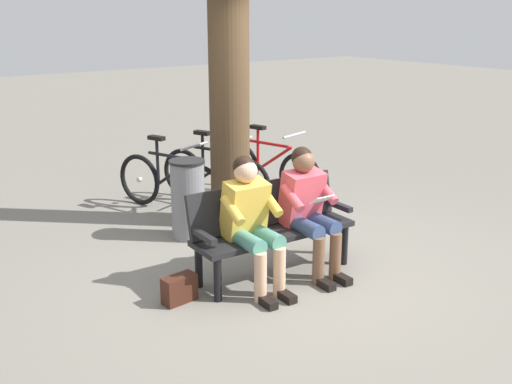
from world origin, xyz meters
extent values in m
plane|color=slate|center=(0.00, 0.00, 0.00)|extent=(40.00, 40.00, 0.00)
cube|color=black|center=(0.21, -0.13, 0.42)|extent=(1.62, 0.50, 0.05)
cube|color=black|center=(0.20, -0.32, 0.66)|extent=(1.60, 0.20, 0.42)
cube|color=black|center=(-0.55, -0.10, 0.56)|extent=(0.08, 0.40, 0.05)
cube|color=black|center=(0.97, -0.16, 0.56)|extent=(0.08, 0.40, 0.05)
cylinder|color=black|center=(-0.50, 0.07, 0.20)|extent=(0.07, 0.07, 0.40)
cylinder|color=black|center=(0.94, 0.01, 0.20)|extent=(0.07, 0.07, 0.40)
cylinder|color=black|center=(-0.51, -0.27, 0.20)|extent=(0.07, 0.07, 0.40)
cylinder|color=black|center=(0.92, -0.33, 0.20)|extent=(0.07, 0.07, 0.40)
cube|color=#D84C59|center=(-0.11, -0.14, 0.71)|extent=(0.39, 0.32, 0.55)
sphere|color=brown|center=(-0.11, -0.12, 1.06)|extent=(0.21, 0.21, 0.21)
sphere|color=black|center=(-0.11, -0.15, 1.10)|extent=(0.20, 0.20, 0.20)
cylinder|color=#334772|center=(-0.20, 0.07, 0.49)|extent=(0.17, 0.41, 0.15)
cylinder|color=brown|center=(-0.19, 0.27, 0.23)|extent=(0.11, 0.11, 0.45)
cube|color=black|center=(-0.19, 0.37, 0.04)|extent=(0.10, 0.22, 0.07)
cylinder|color=#D84C59|center=(-0.30, -0.01, 0.77)|extent=(0.10, 0.31, 0.23)
cylinder|color=#334772|center=(0.00, 0.06, 0.49)|extent=(0.17, 0.41, 0.15)
cylinder|color=brown|center=(0.01, 0.26, 0.23)|extent=(0.11, 0.11, 0.45)
cube|color=black|center=(0.01, 0.36, 0.04)|extent=(0.10, 0.22, 0.07)
cylinder|color=#D84C59|center=(0.10, -0.03, 0.77)|extent=(0.10, 0.31, 0.23)
cube|color=silver|center=(-0.10, 0.16, 0.77)|extent=(0.20, 0.13, 0.09)
cube|color=gold|center=(0.53, -0.16, 0.71)|extent=(0.39, 0.32, 0.55)
sphere|color=#D8A884|center=(0.53, -0.14, 1.06)|extent=(0.21, 0.21, 0.21)
sphere|color=black|center=(0.53, -0.17, 1.10)|extent=(0.20, 0.20, 0.20)
cylinder|color=#4C8C7A|center=(0.44, 0.04, 0.49)|extent=(0.17, 0.41, 0.15)
cylinder|color=#D8A884|center=(0.45, 0.24, 0.23)|extent=(0.11, 0.11, 0.45)
cube|color=black|center=(0.45, 0.34, 0.04)|extent=(0.10, 0.22, 0.07)
cylinder|color=gold|center=(0.34, -0.04, 0.77)|extent=(0.10, 0.31, 0.23)
cylinder|color=#4C8C7A|center=(0.64, 0.03, 0.49)|extent=(0.17, 0.41, 0.15)
cylinder|color=#D8A884|center=(0.65, 0.23, 0.23)|extent=(0.11, 0.11, 0.45)
cube|color=black|center=(0.65, 0.33, 0.04)|extent=(0.10, 0.22, 0.07)
cylinder|color=gold|center=(0.73, -0.05, 0.77)|extent=(0.10, 0.31, 0.23)
cube|color=#3F1E14|center=(1.21, -0.17, 0.12)|extent=(0.31, 0.17, 0.24)
cylinder|color=#4C3823|center=(-0.28, -1.61, 1.94)|extent=(0.45, 0.45, 3.89)
cylinder|color=slate|center=(0.37, -1.48, 0.42)|extent=(0.37, 0.37, 0.85)
cylinder|color=black|center=(0.37, -1.48, 0.86)|extent=(0.39, 0.39, 0.03)
torus|color=black|center=(-1.45, -1.75, 0.33)|extent=(0.24, 0.65, 0.66)
cylinder|color=silver|center=(-1.45, -1.75, 0.33)|extent=(0.06, 0.07, 0.06)
torus|color=black|center=(-1.17, -2.73, 0.33)|extent=(0.24, 0.65, 0.66)
cylinder|color=silver|center=(-1.17, -2.73, 0.33)|extent=(0.06, 0.07, 0.06)
cylinder|color=#B71414|center=(-1.31, -2.24, 0.71)|extent=(0.21, 0.62, 0.04)
cylinder|color=#B71414|center=(-1.33, -2.16, 0.51)|extent=(0.20, 0.58, 0.43)
cylinder|color=#B71414|center=(-1.26, -2.41, 0.63)|extent=(0.04, 0.04, 0.55)
cube|color=black|center=(-1.26, -2.41, 0.91)|extent=(0.15, 0.24, 0.05)
cylinder|color=#B2B2B7|center=(-1.42, -1.84, 0.88)|extent=(0.47, 0.16, 0.03)
torus|color=black|center=(-0.72, -1.88, 0.33)|extent=(0.30, 0.63, 0.66)
cylinder|color=silver|center=(-0.72, -1.88, 0.33)|extent=(0.07, 0.07, 0.06)
torus|color=black|center=(-0.33, -2.83, 0.33)|extent=(0.30, 0.63, 0.66)
cylinder|color=silver|center=(-0.33, -2.83, 0.33)|extent=(0.07, 0.07, 0.06)
cylinder|color=black|center=(-0.52, -2.35, 0.71)|extent=(0.27, 0.60, 0.04)
cylinder|color=black|center=(-0.55, -2.28, 0.51)|extent=(0.26, 0.57, 0.43)
cylinder|color=black|center=(-0.46, -2.52, 0.63)|extent=(0.04, 0.04, 0.55)
cube|color=black|center=(-0.46, -2.52, 0.91)|extent=(0.17, 0.24, 0.05)
cylinder|color=#B2B2B7|center=(-0.68, -1.97, 0.88)|extent=(0.46, 0.21, 0.03)
torus|color=black|center=(-0.08, -1.93, 0.33)|extent=(0.29, 0.64, 0.66)
cylinder|color=silver|center=(-0.08, -1.93, 0.33)|extent=(0.07, 0.07, 0.06)
torus|color=black|center=(0.28, -2.88, 0.33)|extent=(0.29, 0.64, 0.66)
cylinder|color=silver|center=(0.28, -2.88, 0.33)|extent=(0.07, 0.07, 0.06)
cylinder|color=black|center=(0.10, -2.40, 0.71)|extent=(0.26, 0.60, 0.04)
cylinder|color=black|center=(0.07, -2.33, 0.51)|extent=(0.25, 0.57, 0.43)
cylinder|color=black|center=(0.17, -2.58, 0.63)|extent=(0.04, 0.04, 0.55)
cube|color=black|center=(0.17, -2.58, 0.91)|extent=(0.16, 0.24, 0.05)
cylinder|color=#B2B2B7|center=(-0.04, -2.02, 0.88)|extent=(0.46, 0.20, 0.03)
camera|label=1|loc=(3.47, 4.06, 2.43)|focal=42.60mm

